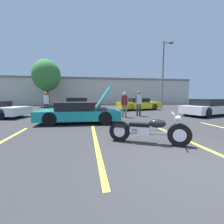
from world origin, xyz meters
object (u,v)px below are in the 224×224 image
object	(u,v)px
spectator_near_motorcycle	(46,101)
parked_car_mid_left_row	(77,104)
show_car_hood_open	(80,112)
parked_car_right_row	(207,108)
parked_car_mid_right_row	(138,104)
tree_background	(46,75)
spectator_midground	(139,101)
spectator_by_show_car	(124,102)
light_pole	(163,72)
motorcycle	(148,130)

from	to	relation	value
spectator_near_motorcycle	parked_car_mid_left_row	bearing A→B (deg)	58.67
show_car_hood_open	parked_car_right_row	world-z (taller)	show_car_hood_open
parked_car_mid_right_row	spectator_near_motorcycle	xyz separation A→B (m)	(-8.32, -2.79, 0.44)
tree_background	show_car_hood_open	world-z (taller)	tree_background
spectator_midground	spectator_near_motorcycle	bearing A→B (deg)	164.67
parked_car_mid_right_row	parked_car_mid_left_row	world-z (taller)	parked_car_mid_left_row
show_car_hood_open	parked_car_right_row	size ratio (longest dim) A/B	0.95
tree_background	parked_car_right_row	bearing A→B (deg)	-41.22
tree_background	spectator_midground	bearing A→B (deg)	-52.72
parked_car_mid_right_row	parked_car_mid_left_row	xyz separation A→B (m)	(-6.23, 0.64, 0.03)
parked_car_mid_left_row	spectator_by_show_car	world-z (taller)	spectator_by_show_car
spectator_near_motorcycle	spectator_midground	world-z (taller)	spectator_midground
light_pole	parked_car_right_row	distance (m)	7.78
spectator_by_show_car	spectator_midground	xyz separation A→B (m)	(1.16, 0.41, 0.06)
parked_car_mid_right_row	spectator_by_show_car	xyz separation A→B (m)	(-2.81, -5.03, 0.41)
motorcycle	spectator_by_show_car	size ratio (longest dim) A/B	1.32
parked_car_right_row	spectator_near_motorcycle	distance (m)	12.03
parked_car_mid_left_row	spectator_near_motorcycle	world-z (taller)	spectator_near_motorcycle
motorcycle	spectator_near_motorcycle	bearing A→B (deg)	147.55
parked_car_right_row	spectator_near_motorcycle	size ratio (longest dim) A/B	2.63
tree_background	show_car_hood_open	distance (m)	15.03
motorcycle	parked_car_right_row	bearing A→B (deg)	63.99
motorcycle	spectator_midground	distance (m)	6.32
show_car_hood_open	spectator_near_motorcycle	world-z (taller)	show_car_hood_open
spectator_by_show_car	spectator_midground	size ratio (longest dim) A/B	0.95
parked_car_mid_right_row	spectator_near_motorcycle	size ratio (longest dim) A/B	2.68
light_pole	spectator_midground	distance (m)	8.80
motorcycle	spectator_near_motorcycle	size ratio (longest dim) A/B	1.29
light_pole	spectator_midground	bearing A→B (deg)	-129.64
light_pole	show_car_hood_open	world-z (taller)	light_pole
show_car_hood_open	parked_car_mid_right_row	world-z (taller)	show_car_hood_open
spectator_near_motorcycle	spectator_by_show_car	world-z (taller)	spectator_near_motorcycle
spectator_midground	spectator_by_show_car	bearing A→B (deg)	-160.45
parked_car_right_row	show_car_hood_open	bearing A→B (deg)	171.23
motorcycle	parked_car_mid_right_row	size ratio (longest dim) A/B	0.48
light_pole	spectator_near_motorcycle	distance (m)	13.12
show_car_hood_open	parked_car_right_row	distance (m)	9.27
parked_car_mid_left_row	spectator_near_motorcycle	distance (m)	4.04
parked_car_mid_left_row	parked_car_mid_right_row	bearing A→B (deg)	-17.39
parked_car_right_row	spectator_near_motorcycle	bearing A→B (deg)	151.14
parked_car_mid_left_row	spectator_near_motorcycle	xyz separation A→B (m)	(-2.09, -3.43, 0.42)
show_car_hood_open	spectator_by_show_car	xyz separation A→B (m)	(2.89, 1.54, 0.44)
tree_background	spectator_by_show_car	distance (m)	14.83
motorcycle	tree_background	bearing A→B (deg)	137.79
spectator_by_show_car	show_car_hood_open	bearing A→B (deg)	-151.98
motorcycle	show_car_hood_open	xyz separation A→B (m)	(-2.18, 4.05, 0.16)
light_pole	motorcycle	world-z (taller)	light_pole
show_car_hood_open	spectator_midground	size ratio (longest dim) A/B	2.45
parked_car_mid_right_row	spectator_by_show_car	bearing A→B (deg)	-131.05
light_pole	parked_car_mid_left_row	bearing A→B (deg)	-173.77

